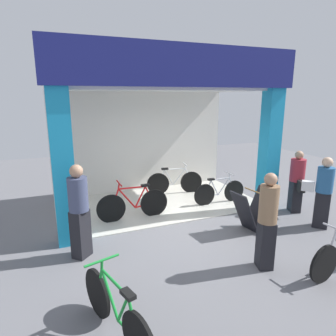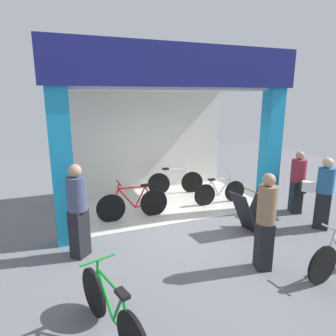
# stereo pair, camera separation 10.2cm
# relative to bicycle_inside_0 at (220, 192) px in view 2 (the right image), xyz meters

# --- Properties ---
(ground_plane) EXTENTS (18.47, 18.47, 0.00)m
(ground_plane) POSITION_rel_bicycle_inside_0_xyz_m (-1.53, -0.78, -0.33)
(ground_plane) COLOR slate
(ground_plane) RESTS_ON ground
(shop_facade) EXTENTS (5.43, 3.12, 3.85)m
(shop_facade) POSITION_rel_bicycle_inside_0_xyz_m (-1.53, 0.63, 1.72)
(shop_facade) COLOR beige
(shop_facade) RESTS_ON ground
(bicycle_inside_0) EXTENTS (1.51, 0.41, 0.83)m
(bicycle_inside_0) POSITION_rel_bicycle_inside_0_xyz_m (0.00, 0.00, 0.00)
(bicycle_inside_0) COLOR black
(bicycle_inside_0) RESTS_ON ground
(bicycle_inside_1) EXTENTS (1.71, 0.47, 0.94)m
(bicycle_inside_1) POSITION_rel_bicycle_inside_0_xyz_m (-2.43, -0.15, 0.04)
(bicycle_inside_1) COLOR black
(bicycle_inside_1) RESTS_ON ground
(bicycle_inside_2) EXTENTS (1.62, 0.48, 0.91)m
(bicycle_inside_2) POSITION_rel_bicycle_inside_0_xyz_m (-0.78, 1.23, 0.03)
(bicycle_inside_2) COLOR black
(bicycle_inside_2) RESTS_ON ground
(bicycle_parked_1) EXTENTS (0.56, 1.61, 0.92)m
(bicycle_parked_1) POSITION_rel_bicycle_inside_0_xyz_m (-3.60, -3.54, 0.03)
(bicycle_parked_1) COLOR black
(bicycle_parked_1) RESTS_ON ground
(sandwich_board_sign) EXTENTS (0.92, 0.58, 0.91)m
(sandwich_board_sign) POSITION_rel_bicycle_inside_0_xyz_m (-0.23, -1.67, 0.12)
(sandwich_board_sign) COLOR black
(sandwich_board_sign) RESTS_ON ground
(pedestrian_0) EXTENTS (0.49, 0.49, 1.72)m
(pedestrian_0) POSITION_rel_bicycle_inside_0_xyz_m (-3.76, -1.42, 0.56)
(pedestrian_0) COLOR black
(pedestrian_0) RESTS_ON ground
(pedestrian_1) EXTENTS (0.39, 0.39, 1.66)m
(pedestrian_1) POSITION_rel_bicycle_inside_0_xyz_m (-0.93, -2.95, 0.52)
(pedestrian_1) COLOR black
(pedestrian_1) RESTS_ON ground
(pedestrian_2) EXTENTS (0.59, 0.63, 1.59)m
(pedestrian_2) POSITION_rel_bicycle_inside_0_xyz_m (1.27, -2.11, 0.49)
(pedestrian_2) COLOR black
(pedestrian_2) RESTS_ON ground
(pedestrian_3) EXTENTS (0.47, 0.64, 1.55)m
(pedestrian_3) POSITION_rel_bicycle_inside_0_xyz_m (1.45, -1.20, 0.46)
(pedestrian_3) COLOR black
(pedestrian_3) RESTS_ON ground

